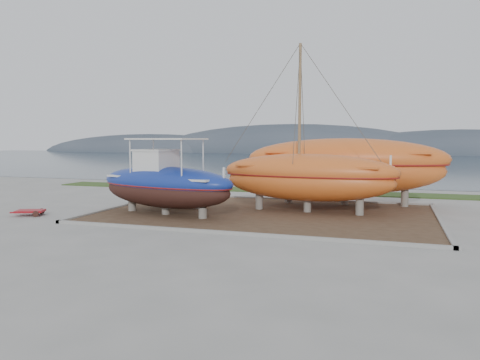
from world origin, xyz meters
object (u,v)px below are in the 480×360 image
(white_dinghy, at_px, (179,198))
(orange_sailboat, at_px, (308,128))
(red_trailer, at_px, (30,213))
(blue_caique, at_px, (165,176))
(orange_bare_hull, at_px, (345,173))

(white_dinghy, distance_m, orange_sailboat, 8.81)
(red_trailer, bearing_deg, blue_caique, -4.57)
(blue_caique, bearing_deg, orange_bare_hull, 50.53)
(white_dinghy, relative_size, orange_bare_hull, 0.31)
(blue_caique, relative_size, white_dinghy, 2.23)
(blue_caique, xyz_separation_m, orange_sailboat, (7.28, 3.31, 2.64))
(blue_caique, distance_m, red_trailer, 7.72)
(orange_sailboat, bearing_deg, white_dinghy, -171.25)
(orange_bare_hull, bearing_deg, blue_caique, -147.05)
(blue_caique, xyz_separation_m, red_trailer, (-7.05, -2.41, -2.00))
(blue_caique, distance_m, white_dinghy, 3.10)
(orange_bare_hull, xyz_separation_m, red_trailer, (-16.07, -9.34, -1.95))
(white_dinghy, xyz_separation_m, orange_bare_hull, (9.49, 4.26, 1.45))
(orange_sailboat, xyz_separation_m, orange_bare_hull, (1.74, 3.63, -2.70))
(white_dinghy, bearing_deg, red_trailer, -142.06)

